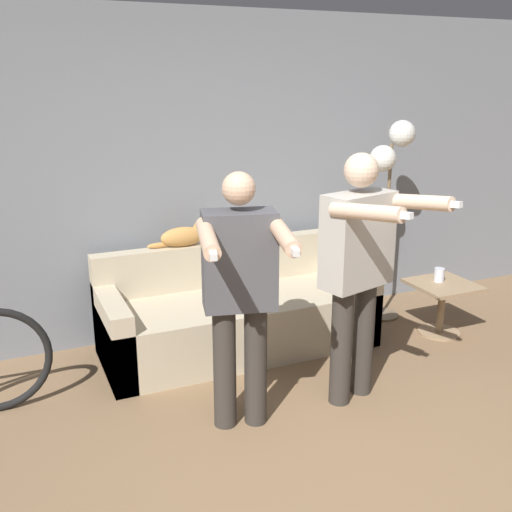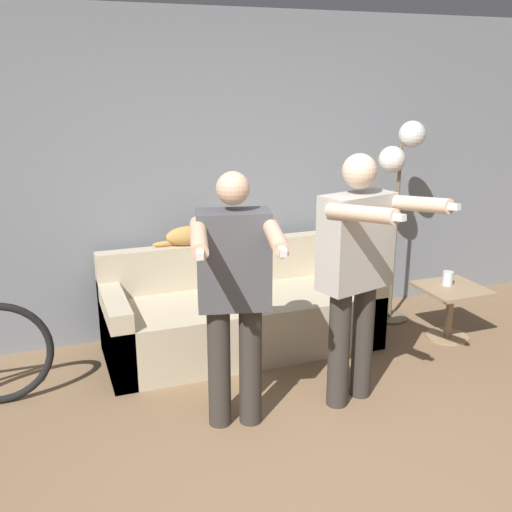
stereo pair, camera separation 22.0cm
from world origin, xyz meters
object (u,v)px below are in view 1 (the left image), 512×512
object	(u,v)px
couch	(237,315)
floor_lamp	(391,165)
person_right	(359,262)
side_table	(442,297)
cat	(185,235)
cup	(439,275)
person_left	(240,287)

from	to	relation	value
couch	floor_lamp	distance (m)	1.82
person_right	side_table	distance (m)	1.53
cat	cup	bearing A→B (deg)	-19.29
couch	cup	bearing A→B (deg)	-12.85
person_left	cat	xyz separation A→B (m)	(0.09, 1.36, -0.02)
couch	side_table	xyz separation A→B (m)	(1.67, -0.44, 0.05)
person_right	cup	world-z (taller)	person_right
person_right	cat	distance (m)	1.54
cat	cup	distance (m)	2.13
side_table	cup	world-z (taller)	cup
cup	couch	bearing A→B (deg)	167.15
person_right	couch	bearing A→B (deg)	96.21
person_right	cat	size ratio (longest dim) A/B	3.36
person_left	cup	xyz separation A→B (m)	(2.06, 0.67, -0.41)
person_left	side_table	size ratio (longest dim) A/B	3.19
person_left	cup	bearing A→B (deg)	31.89
couch	cat	size ratio (longest dim) A/B	4.32
cat	floor_lamp	world-z (taller)	floor_lamp
person_right	floor_lamp	distance (m)	1.59
couch	floor_lamp	world-z (taller)	floor_lamp
person_right	side_table	size ratio (longest dim) A/B	3.32
person_left	cat	distance (m)	1.36
person_right	cat	world-z (taller)	person_right
person_left	side_table	distance (m)	2.23
couch	floor_lamp	size ratio (longest dim) A/B	1.22
person_left	floor_lamp	xyz separation A→B (m)	(1.85, 1.14, 0.46)
person_left	cat	bearing A→B (deg)	100.28
cat	floor_lamp	size ratio (longest dim) A/B	0.28
side_table	cup	size ratio (longest dim) A/B	4.33
person_left	side_table	bearing A→B (deg)	30.45
floor_lamp	cup	bearing A→B (deg)	-65.54
cat	person_right	bearing A→B (deg)	-61.85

